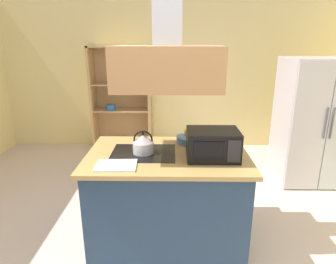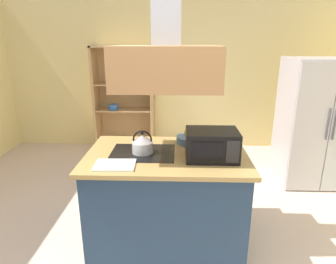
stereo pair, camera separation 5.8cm
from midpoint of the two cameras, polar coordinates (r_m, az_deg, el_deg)
name	(u,v)px [view 1 (the left image)]	position (r m, az deg, el deg)	size (l,w,h in m)	color
ground_plane	(164,249)	(3.02, -1.32, -21.95)	(7.80, 7.80, 0.00)	beige
wall_back	(169,73)	(5.36, -0.18, 11.38)	(6.00, 0.12, 2.70)	#E8D488
kitchen_island	(167,195)	(2.95, -0.69, -12.27)	(1.51, 0.99, 0.90)	navy
range_hood	(167,55)	(2.57, -0.80, 14.83)	(0.90, 0.70, 1.18)	#B5804C
refrigerator	(314,122)	(4.45, 26.24, 1.82)	(0.90, 0.77, 1.71)	#BAB2B9
dish_cabinet	(122,105)	(5.31, -9.29, 5.21)	(1.04, 0.40, 1.83)	tan
kettle	(143,144)	(2.74, -5.48, -2.31)	(0.20, 0.20, 0.22)	silver
cutting_board	(116,166)	(2.51, -10.75, -6.46)	(0.34, 0.24, 0.02)	white
microwave	(213,144)	(2.63, 8.11, -2.40)	(0.46, 0.35, 0.26)	black
fruit_bowl	(190,138)	(3.03, 3.75, -1.28)	(0.27, 0.27, 0.14)	#4C7299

